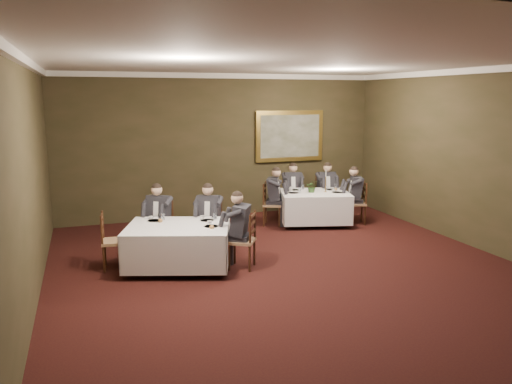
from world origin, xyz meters
TOP-DOWN VIEW (x-y plane):
  - ground at (0.00, 0.00)m, footprint 10.00×10.00m
  - ceiling at (0.00, 0.00)m, footprint 8.00×10.00m
  - back_wall at (0.00, 5.00)m, footprint 8.00×0.10m
  - left_wall at (-4.00, 0.00)m, footprint 0.10×10.00m
  - right_wall at (4.00, 0.00)m, footprint 0.10×10.00m
  - crown_molding at (0.00, 0.00)m, footprint 8.00×10.00m
  - table_main at (1.79, 3.39)m, footprint 1.85×1.59m
  - table_second at (-1.78, 1.40)m, footprint 2.09×1.82m
  - chair_main_backleft at (1.60, 4.29)m, footprint 0.52×0.50m
  - diner_main_backleft at (1.59, 4.28)m, footprint 0.49×0.55m
  - chair_main_backright at (2.41, 4.06)m, footprint 0.48×0.46m
  - diner_main_backright at (2.41, 4.05)m, footprint 0.45×0.52m
  - chair_main_endleft at (0.83, 3.66)m, footprint 0.58×0.58m
  - diner_main_endleft at (0.84, 3.66)m, footprint 0.61×0.58m
  - chair_main_endright at (2.75, 3.13)m, footprint 0.54×0.55m
  - diner_main_endright at (2.74, 3.13)m, footprint 0.59×0.54m
  - chair_sec_backleft at (-1.95, 2.40)m, footprint 0.60×0.59m
  - diner_sec_backleft at (-1.95, 2.39)m, footprint 0.60×0.62m
  - chair_sec_backright at (-1.05, 2.11)m, footprint 0.59×0.58m
  - diner_sec_backright at (-1.05, 2.10)m, footprint 0.58×0.61m
  - chair_sec_endright at (-0.72, 1.05)m, footprint 0.59×0.59m
  - diner_sec_endright at (-0.73, 1.05)m, footprint 0.62×0.59m
  - chair_sec_endleft at (-2.84, 1.74)m, footprint 0.46×0.48m
  - centerpiece at (1.72, 3.40)m, footprint 0.33×0.30m
  - candlestick at (2.04, 3.35)m, footprint 0.08×0.08m
  - place_setting_table_main at (1.52, 3.85)m, footprint 0.33×0.31m
  - place_setting_table_second at (-2.06, 1.92)m, footprint 0.33×0.31m
  - painting at (1.79, 4.94)m, footprint 1.83×0.09m

SIDE VIEW (x-z plane):
  - ground at x=0.00m, z-range 0.00..0.00m
  - chair_main_backleft at x=1.60m, z-range -0.22..0.78m
  - chair_main_backright at x=2.41m, z-range -0.22..0.78m
  - chair_main_endleft at x=0.83m, z-range -0.22..0.78m
  - chair_main_endright at x=2.75m, z-range -0.22..0.78m
  - chair_sec_backleft at x=-1.95m, z-range -0.22..0.78m
  - chair_sec_backright at x=-1.05m, z-range -0.22..0.78m
  - chair_sec_endright at x=-0.72m, z-range -0.22..0.78m
  - chair_sec_endleft at x=-2.84m, z-range -0.22..0.78m
  - table_main at x=1.79m, z-range 0.12..0.78m
  - table_second at x=-1.78m, z-range 0.12..0.78m
  - diner_main_backleft at x=1.59m, z-range -0.16..1.19m
  - diner_main_backright at x=2.41m, z-range -0.16..1.19m
  - diner_main_endleft at x=0.84m, z-range -0.16..1.19m
  - diner_main_endright at x=2.74m, z-range -0.16..1.19m
  - diner_sec_backleft at x=-1.95m, z-range -0.16..1.19m
  - diner_sec_backright at x=-1.05m, z-range -0.16..1.19m
  - diner_sec_endright at x=-0.73m, z-range -0.16..1.19m
  - place_setting_table_main at x=1.52m, z-range 0.73..0.87m
  - place_setting_table_second at x=-2.06m, z-range 0.73..0.87m
  - centerpiece at x=1.72m, z-range 0.76..1.06m
  - candlestick at x=2.04m, z-range 0.69..1.22m
  - back_wall at x=0.00m, z-range 0.00..3.50m
  - left_wall at x=-4.00m, z-range 0.00..3.50m
  - right_wall at x=4.00m, z-range 0.00..3.50m
  - painting at x=1.79m, z-range 1.31..2.60m
  - crown_molding at x=0.00m, z-range 3.38..3.50m
  - ceiling at x=0.00m, z-range 3.45..3.55m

